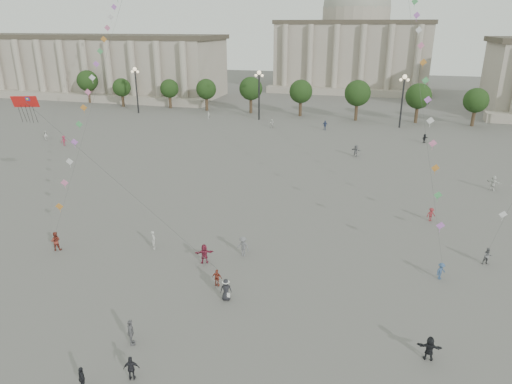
# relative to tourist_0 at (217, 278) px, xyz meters

# --- Properties ---
(ground) EXTENTS (360.00, 360.00, 0.00)m
(ground) POSITION_rel_tourist_0_xyz_m (-0.25, -2.90, -0.75)
(ground) COLOR #5C5A56
(ground) RESTS_ON ground
(hall_west) EXTENTS (84.00, 26.22, 17.20)m
(hall_west) POSITION_rel_tourist_0_xyz_m (-75.25, 90.99, 7.68)
(hall_west) COLOR #9E9484
(hall_west) RESTS_ON ground
(hall_central) EXTENTS (48.30, 34.30, 35.50)m
(hall_central) POSITION_rel_tourist_0_xyz_m (-0.25, 126.32, 13.48)
(hall_central) COLOR #9E9484
(hall_central) RESTS_ON ground
(tree_row) EXTENTS (137.12, 5.12, 8.00)m
(tree_row) POSITION_rel_tourist_0_xyz_m (-0.25, 75.10, 4.64)
(tree_row) COLOR #3A281D
(tree_row) RESTS_ON ground
(lamp_post_far_west) EXTENTS (2.00, 0.90, 10.65)m
(lamp_post_far_west) POSITION_rel_tourist_0_xyz_m (-45.25, 67.10, 6.60)
(lamp_post_far_west) COLOR #262628
(lamp_post_far_west) RESTS_ON ground
(lamp_post_mid_west) EXTENTS (2.00, 0.90, 10.65)m
(lamp_post_mid_west) POSITION_rel_tourist_0_xyz_m (-15.25, 67.10, 6.60)
(lamp_post_mid_west) COLOR #262628
(lamp_post_mid_west) RESTS_ON ground
(lamp_post_mid_east) EXTENTS (2.00, 0.90, 10.65)m
(lamp_post_mid_east) POSITION_rel_tourist_0_xyz_m (14.75, 67.10, 6.60)
(lamp_post_mid_east) COLOR #262628
(lamp_post_mid_east) RESTS_ON ground
(person_crowd_0) EXTENTS (1.15, 0.55, 1.90)m
(person_crowd_0) POSITION_rel_tourist_0_xyz_m (0.27, 60.76, 0.20)
(person_crowd_0) COLOR navy
(person_crowd_0) RESTS_ON ground
(person_crowd_1) EXTENTS (0.97, 1.04, 1.71)m
(person_crowd_1) POSITION_rel_tourist_0_xyz_m (-47.63, 38.02, 0.10)
(person_crowd_1) COLOR silver
(person_crowd_1) RESTS_ON ground
(person_crowd_2) EXTENTS (1.08, 1.30, 1.75)m
(person_crowd_2) POSITION_rel_tourist_0_xyz_m (-41.85, 35.54, 0.12)
(person_crowd_2) COLOR #962942
(person_crowd_2) RESTS_ON ground
(person_crowd_3) EXTENTS (1.54, 0.49, 1.66)m
(person_crowd_3) POSITION_rel_tourist_0_xyz_m (15.91, -4.42, 0.08)
(person_crowd_3) COLOR black
(person_crowd_3) RESTS_ON ground
(person_crowd_4) EXTENTS (1.28, 1.58, 1.69)m
(person_crowd_4) POSITION_rel_tourist_0_xyz_m (-10.55, 60.12, 0.09)
(person_crowd_4) COLOR silver
(person_crowd_4) RESTS_ON ground
(person_crowd_6) EXTENTS (1.36, 0.96, 1.91)m
(person_crowd_6) POSITION_rel_tourist_0_xyz_m (0.46, 5.52, 0.20)
(person_crowd_6) COLOR slate
(person_crowd_6) RESTS_ON ground
(person_crowd_7) EXTENTS (1.83, 1.46, 1.95)m
(person_crowd_7) POSITION_rel_tourist_0_xyz_m (25.88, 31.09, 0.23)
(person_crowd_7) COLOR silver
(person_crowd_7) RESTS_ON ground
(person_crowd_8) EXTENTS (1.13, 0.92, 1.52)m
(person_crowd_8) POSITION_rel_tourist_0_xyz_m (17.57, 18.60, 0.01)
(person_crowd_8) COLOR maroon
(person_crowd_8) RESTS_ON ground
(person_crowd_9) EXTENTS (1.33, 1.46, 1.62)m
(person_crowd_9) POSITION_rel_tourist_0_xyz_m (18.94, 54.92, 0.06)
(person_crowd_9) COLOR black
(person_crowd_9) RESTS_ON ground
(person_crowd_10) EXTENTS (0.39, 0.58, 1.57)m
(person_crowd_10) POSITION_rel_tourist_0_xyz_m (-26.43, 65.10, 0.04)
(person_crowd_10) COLOR #BAB9B5
(person_crowd_10) RESTS_ON ground
(person_crowd_12) EXTENTS (1.83, 1.25, 1.89)m
(person_crowd_12) POSITION_rel_tourist_0_xyz_m (7.78, 42.45, 0.20)
(person_crowd_12) COLOR slate
(person_crowd_12) RESTS_ON ground
(person_crowd_13) EXTENTS (0.69, 0.78, 1.79)m
(person_crowd_13) POSITION_rel_tourist_0_xyz_m (-8.09, 4.57, 0.15)
(person_crowd_13) COLOR #B1B1AD
(person_crowd_13) RESTS_ON ground
(tourist_0) EXTENTS (0.90, 0.43, 1.50)m
(tourist_0) POSITION_rel_tourist_0_xyz_m (0.00, 0.00, 0.00)
(tourist_0) COLOR #933828
(tourist_0) RESTS_ON ground
(tourist_1) EXTENTS (0.95, 0.85, 1.55)m
(tourist_1) POSITION_rel_tourist_0_xyz_m (-3.57, -12.65, 0.03)
(tourist_1) COLOR black
(tourist_1) RESTS_ON ground
(tourist_2) EXTENTS (1.74, 1.22, 1.81)m
(tourist_2) POSITION_rel_tourist_0_xyz_m (-2.43, 3.28, 0.15)
(tourist_2) COLOR maroon
(tourist_2) RESTS_ON ground
(tourist_3) EXTENTS (0.97, 1.17, 1.87)m
(tourist_3) POSITION_rel_tourist_0_xyz_m (-2.93, -8.32, 0.19)
(tourist_3) COLOR slate
(tourist_3) RESTS_ON ground
(tourist_4) EXTENTS (1.03, 0.72, 1.62)m
(tourist_4) POSITION_rel_tourist_0_xyz_m (-1.24, -11.15, 0.06)
(tourist_4) COLOR black
(tourist_4) RESTS_ON ground
(kite_flyer_0) EXTENTS (1.11, 1.02, 1.84)m
(kite_flyer_0) POSITION_rel_tourist_0_xyz_m (-16.77, 1.76, 0.17)
(kite_flyer_0) COLOR maroon
(kite_flyer_0) RESTS_ON ground
(kite_flyer_1) EXTENTS (1.07, 1.09, 1.50)m
(kite_flyer_1) POSITION_rel_tourist_0_xyz_m (17.51, 6.12, 0.00)
(kite_flyer_1) COLOR #354F78
(kite_flyer_1) RESTS_ON ground
(kite_flyer_2) EXTENTS (0.91, 0.80, 1.57)m
(kite_flyer_2) POSITION_rel_tourist_0_xyz_m (21.69, 9.92, 0.04)
(kite_flyer_2) COLOR slate
(kite_flyer_2) RESTS_ON ground
(hat_person) EXTENTS (1.00, 0.82, 1.77)m
(hat_person) POSITION_rel_tourist_0_xyz_m (1.35, -1.66, 0.17)
(hat_person) COLOR black
(hat_person) RESTS_ON ground
(dragon_kite) EXTENTS (10.46, 2.11, 22.39)m
(dragon_kite) POSITION_rel_tourist_0_xyz_m (-18.39, 2.99, 12.07)
(dragon_kite) COLOR red
(dragon_kite) RESTS_ON ground
(kite_train_west) EXTENTS (13.34, 46.03, 61.05)m
(kite_train_west) POSITION_rel_tourist_0_xyz_m (-23.53, 26.35, 20.73)
(kite_train_west) COLOR #3F3F3F
(kite_train_west) RESTS_ON ground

